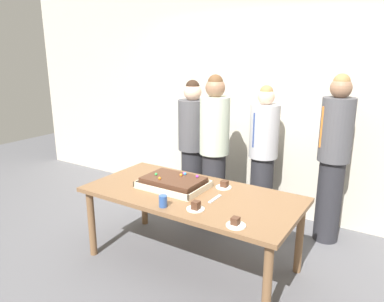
% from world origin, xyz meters
% --- Properties ---
extents(ground_plane, '(12.00, 12.00, 0.00)m').
position_xyz_m(ground_plane, '(0.00, 0.00, 0.00)').
color(ground_plane, '#5B5B60').
extents(interior_back_panel, '(8.00, 0.12, 3.00)m').
position_xyz_m(interior_back_panel, '(0.00, 1.60, 1.50)').
color(interior_back_panel, beige).
rests_on(interior_back_panel, ground_plane).
extents(party_table, '(1.99, 0.97, 0.73)m').
position_xyz_m(party_table, '(0.00, 0.00, 0.65)').
color(party_table, brown).
rests_on(party_table, ground_plane).
extents(sheet_cake, '(0.62, 0.44, 0.12)m').
position_xyz_m(sheet_cake, '(-0.22, 0.02, 0.77)').
color(sheet_cake, beige).
rests_on(sheet_cake, party_table).
extents(plated_slice_near_left, '(0.15, 0.15, 0.06)m').
position_xyz_m(plated_slice_near_left, '(0.63, -0.37, 0.75)').
color(plated_slice_near_left, white).
rests_on(plated_slice_near_left, party_table).
extents(plated_slice_near_right, '(0.15, 0.15, 0.07)m').
position_xyz_m(plated_slice_near_right, '(0.20, 0.27, 0.75)').
color(plated_slice_near_right, white).
rests_on(plated_slice_near_right, party_table).
extents(plated_slice_far_left, '(0.15, 0.15, 0.08)m').
position_xyz_m(plated_slice_far_left, '(0.23, -0.29, 0.75)').
color(plated_slice_far_left, white).
rests_on(plated_slice_far_left, party_table).
extents(drink_cup_nearest, '(0.07, 0.07, 0.10)m').
position_xyz_m(drink_cup_nearest, '(-0.03, -0.39, 0.78)').
color(drink_cup_nearest, '#2D5199').
rests_on(drink_cup_nearest, party_table).
extents(cake_server_utensil, '(0.03, 0.20, 0.01)m').
position_xyz_m(cake_server_utensil, '(0.26, -0.02, 0.73)').
color(cake_server_utensil, silver).
rests_on(cake_server_utensil, party_table).
extents(person_serving_front, '(0.32, 0.32, 1.78)m').
position_xyz_m(person_serving_front, '(0.99, 1.17, 0.93)').
color(person_serving_front, '#28282D').
rests_on(person_serving_front, ground_plane).
extents(person_green_shirt_behind, '(0.33, 0.33, 1.63)m').
position_xyz_m(person_green_shirt_behind, '(0.22, 1.19, 0.84)').
color(person_green_shirt_behind, '#28282D').
rests_on(person_green_shirt_behind, ground_plane).
extents(person_striped_tie_right, '(0.35, 0.35, 1.66)m').
position_xyz_m(person_striped_tie_right, '(-0.64, 1.03, 0.86)').
color(person_striped_tie_right, '#28282D').
rests_on(person_striped_tie_right, ground_plane).
extents(person_far_right_suit, '(0.33, 0.33, 1.75)m').
position_xyz_m(person_far_right_suit, '(-0.21, 0.81, 0.92)').
color(person_far_right_suit, '#28282D').
rests_on(person_far_right_suit, ground_plane).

